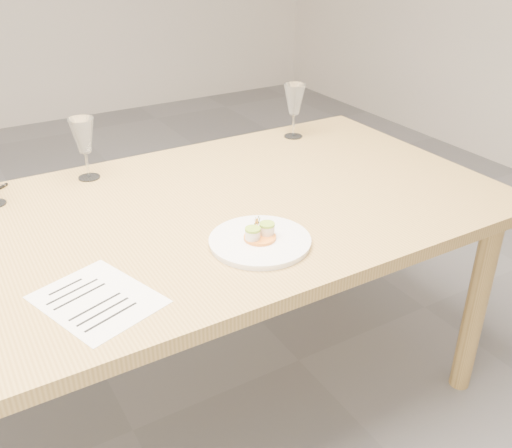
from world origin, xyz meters
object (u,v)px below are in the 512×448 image
dining_table (108,254)px  dinner_plate (260,240)px  recipe_sheet (97,300)px  wine_glass_3 (83,137)px  wine_glass_4 (294,100)px

dining_table → dinner_plate: size_ratio=9.02×
dining_table → dinner_plate: bearing=-38.6°
recipe_sheet → wine_glass_3: bearing=56.6°
dinner_plate → wine_glass_3: bearing=111.7°
wine_glass_3 → wine_glass_4: size_ratio=0.98×
dining_table → wine_glass_4: bearing=23.6°
dinner_plate → recipe_sheet: size_ratio=0.83×
wine_glass_4 → dinner_plate: bearing=-129.9°
recipe_sheet → wine_glass_4: (0.98, 0.67, 0.14)m
dining_table → dinner_plate: 0.43m
dining_table → wine_glass_4: (0.87, 0.38, 0.21)m
dining_table → dinner_plate: (0.33, -0.26, 0.08)m
dinner_plate → wine_glass_4: bearing=50.1°
dining_table → wine_glass_3: 0.45m
recipe_sheet → wine_glass_4: wine_glass_4 is taller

